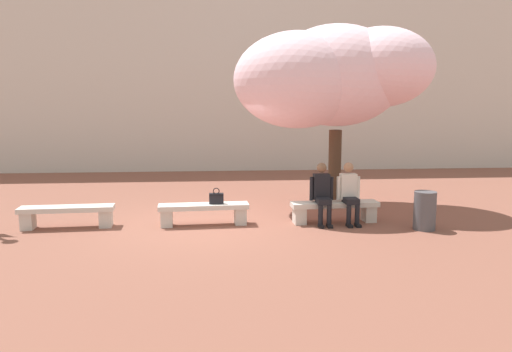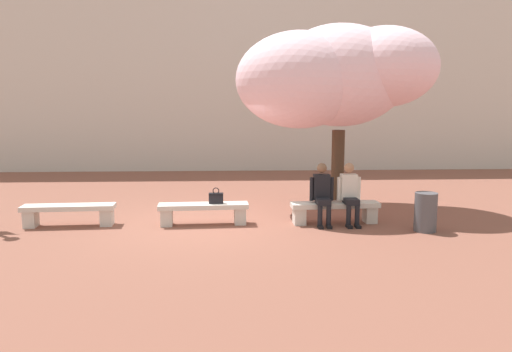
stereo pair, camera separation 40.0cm
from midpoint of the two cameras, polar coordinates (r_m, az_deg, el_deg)
ground_plane at (r=10.61m, az=-7.05°, el=-5.58°), size 100.00×100.00×0.00m
building_facade at (r=20.65m, az=-6.11°, el=11.08°), size 28.00×4.00×7.06m
stone_bench_west_end at (r=11.02m, az=-21.77°, el=-3.98°), size 1.90×0.52×0.45m
stone_bench_near_west at (r=10.54m, az=-7.08°, el=-3.97°), size 1.90×0.52×0.45m
stone_bench_center at (r=10.79m, az=7.93°, el=-3.70°), size 1.90×0.52×0.45m
person_seated_left at (r=10.60m, az=6.50°, el=-1.72°), size 0.51×0.68×1.29m
person_seated_right at (r=10.73m, az=9.56°, el=-1.67°), size 0.51×0.69×1.29m
handbag at (r=10.49m, az=-5.65°, el=-2.48°), size 0.30×0.15×0.34m
cherry_tree_main at (r=12.18m, az=7.87°, el=11.29°), size 4.74×3.09×4.39m
trash_bin at (r=10.59m, az=17.71°, el=-3.79°), size 0.44×0.44×0.78m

